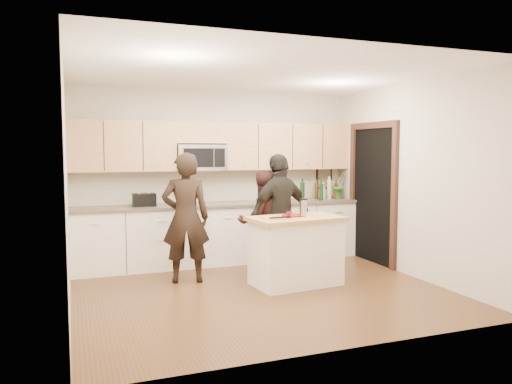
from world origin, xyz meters
name	(u,v)px	position (x,y,z in m)	size (l,w,h in m)	color
floor	(261,290)	(0.00, 0.00, 0.00)	(4.50, 4.50, 0.00)	#56341D
room_shell	(261,153)	(0.00, 0.00, 1.73)	(4.52, 4.02, 2.71)	#BDB5A1
back_cabinetry	(222,233)	(0.00, 1.69, 0.47)	(4.50, 0.66, 0.94)	white
upper_cabinetry	(221,145)	(0.03, 1.83, 1.84)	(4.50, 0.33, 0.75)	tan
microwave	(200,158)	(-0.31, 1.80, 1.65)	(0.76, 0.41, 0.40)	silver
doorway	(373,189)	(2.23, 0.90, 1.16)	(0.06, 1.25, 2.20)	black
framed_picture	(324,178)	(1.95, 1.98, 1.28)	(0.30, 0.03, 0.38)	black
dish_towel	(163,216)	(-0.95, 1.50, 0.80)	(0.34, 0.60, 0.48)	white
island	(296,250)	(0.53, 0.10, 0.45)	(1.27, 0.83, 0.90)	white
red_plate	(294,215)	(0.54, 0.19, 0.91)	(0.31, 0.31, 0.02)	maroon
box_grater	(303,207)	(0.62, 0.07, 1.03)	(0.09, 0.06, 0.22)	silver
drink_glass	(289,215)	(0.39, 0.01, 0.94)	(0.07, 0.07, 0.09)	maroon
cutting_board	(274,218)	(0.18, 0.00, 0.91)	(0.25, 0.20, 0.02)	tan
tongs	(280,217)	(0.24, -0.05, 0.93)	(0.29, 0.03, 0.02)	black
knife	(288,219)	(0.31, -0.15, 0.92)	(0.20, 0.02, 0.01)	silver
toaster	(144,200)	(-1.20, 1.67, 1.04)	(0.33, 0.20, 0.19)	black
bottle_cluster	(321,189)	(1.74, 1.69, 1.11)	(0.70, 0.33, 0.38)	black
orchid	(339,185)	(2.10, 1.72, 1.17)	(0.25, 0.21, 0.46)	#3C762F
woman_left	(186,218)	(-0.79, 0.74, 0.87)	(0.63, 0.42, 1.74)	black
woman_center	(262,223)	(0.33, 0.78, 0.74)	(0.72, 0.56, 1.48)	#311818
woman_right	(280,215)	(0.54, 0.65, 0.86)	(1.01, 0.42, 1.72)	black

